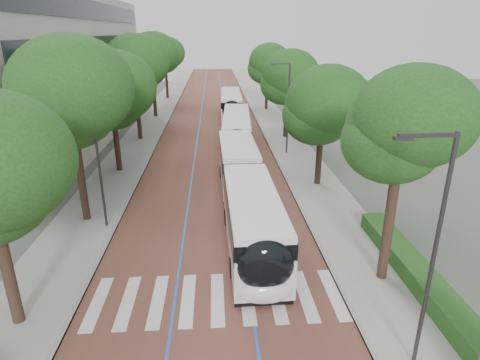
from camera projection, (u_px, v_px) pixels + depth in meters
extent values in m
plane|color=#51544C|center=(213.00, 315.00, 16.03)|extent=(160.00, 160.00, 0.00)
cube|color=brown|center=(213.00, 116.00, 53.43)|extent=(11.00, 140.00, 0.02)
cube|color=gray|center=(156.00, 116.00, 52.96)|extent=(4.00, 140.00, 0.12)
cube|color=gray|center=(268.00, 115.00, 53.86)|extent=(4.00, 140.00, 0.12)
cube|color=gray|center=(170.00, 116.00, 53.07)|extent=(0.20, 140.00, 0.14)
cube|color=gray|center=(254.00, 115.00, 53.75)|extent=(0.20, 140.00, 0.14)
cube|color=silver|center=(97.00, 303.00, 16.67)|extent=(0.55, 3.60, 0.01)
cube|color=silver|center=(128.00, 302.00, 16.75)|extent=(0.55, 3.60, 0.01)
cube|color=silver|center=(158.00, 301.00, 16.82)|extent=(0.55, 3.60, 0.01)
cube|color=silver|center=(188.00, 299.00, 16.90)|extent=(0.55, 3.60, 0.01)
cube|color=silver|center=(218.00, 298.00, 16.97)|extent=(0.55, 3.60, 0.01)
cube|color=silver|center=(247.00, 297.00, 17.05)|extent=(0.55, 3.60, 0.01)
cube|color=silver|center=(276.00, 296.00, 17.12)|extent=(0.55, 3.60, 0.01)
cube|color=silver|center=(305.00, 295.00, 17.20)|extent=(0.55, 3.60, 0.01)
cube|color=silver|center=(333.00, 294.00, 17.27)|extent=(0.55, 3.60, 0.01)
cube|color=blue|center=(201.00, 116.00, 53.33)|extent=(0.12, 126.00, 0.01)
cube|color=blue|center=(225.00, 116.00, 53.52)|extent=(0.12, 126.00, 0.01)
cube|color=beige|center=(8.00, 71.00, 38.59)|extent=(18.00, 40.00, 14.00)
cube|color=black|center=(109.00, 111.00, 40.53)|extent=(0.12, 38.00, 1.60)
cube|color=black|center=(105.00, 79.00, 39.42)|extent=(0.12, 38.00, 1.60)
cube|color=black|center=(101.00, 45.00, 38.30)|extent=(0.12, 38.00, 1.60)
cube|color=black|center=(97.00, 11.00, 37.25)|extent=(0.12, 38.00, 1.60)
cube|color=#1D4618|center=(435.00, 295.00, 16.40)|extent=(1.20, 14.00, 0.80)
cylinder|color=#302F32|center=(433.00, 260.00, 12.20)|extent=(0.14, 0.14, 8.00)
cube|color=#302F32|center=(429.00, 135.00, 10.78)|extent=(1.70, 0.12, 0.12)
cube|color=#302F32|center=(403.00, 138.00, 10.77)|extent=(0.50, 0.20, 0.10)
cylinder|color=#302F32|center=(288.00, 109.00, 35.57)|extent=(0.14, 0.14, 8.00)
cube|color=#302F32|center=(281.00, 64.00, 34.16)|extent=(1.70, 0.12, 0.12)
cube|color=#302F32|center=(273.00, 65.00, 34.14)|extent=(0.50, 0.20, 0.10)
cylinder|color=#302F32|center=(98.00, 159.00, 21.70)|extent=(0.14, 0.14, 8.00)
cylinder|color=black|center=(9.00, 276.00, 14.83)|extent=(0.44, 0.44, 4.30)
cylinder|color=black|center=(81.00, 180.00, 23.10)|extent=(0.44, 0.44, 5.15)
ellipsoid|color=#184416|center=(69.00, 98.00, 21.46)|extent=(6.47, 6.47, 5.50)
cylinder|color=black|center=(117.00, 145.00, 31.65)|extent=(0.44, 0.44, 4.37)
ellipsoid|color=#184416|center=(111.00, 94.00, 30.26)|extent=(6.36, 6.36, 5.41)
cylinder|color=black|center=(138.00, 115.00, 40.87)|extent=(0.44, 0.44, 5.12)
ellipsoid|color=#184416|center=(134.00, 68.00, 39.24)|extent=(6.36, 6.36, 5.41)
cylinder|color=black|center=(154.00, 97.00, 52.06)|extent=(0.44, 0.44, 5.27)
ellipsoid|color=#184416|center=(152.00, 58.00, 50.38)|extent=(6.22, 6.22, 5.29)
cylinder|color=black|center=(167.00, 84.00, 66.17)|extent=(0.44, 0.44, 4.78)
ellipsoid|color=#184416|center=(165.00, 57.00, 64.65)|extent=(5.92, 5.92, 5.03)
cylinder|color=black|center=(388.00, 231.00, 17.50)|extent=(0.44, 0.44, 4.93)
ellipsoid|color=#184416|center=(402.00, 130.00, 15.94)|extent=(4.77, 4.77, 4.06)
cylinder|color=black|center=(319.00, 159.00, 28.89)|extent=(0.44, 0.44, 3.97)
ellipsoid|color=#184416|center=(322.00, 109.00, 27.63)|extent=(5.76, 5.76, 4.90)
cylinder|color=black|center=(286.00, 118.00, 41.93)|extent=(0.44, 0.44, 4.27)
ellipsoid|color=#184416|center=(287.00, 80.00, 40.57)|extent=(5.74, 5.74, 4.87)
cylinder|color=black|center=(267.00, 94.00, 56.87)|extent=(0.44, 0.44, 4.37)
ellipsoid|color=#184416|center=(267.00, 65.00, 55.48)|extent=(5.73, 5.73, 4.87)
cylinder|color=black|center=(243.00, 183.00, 24.88)|extent=(2.32, 0.94, 2.30)
cube|color=silver|center=(252.00, 229.00, 20.26)|extent=(2.66, 9.40, 1.82)
cube|color=black|center=(253.00, 208.00, 19.87)|extent=(2.70, 9.22, 0.97)
cube|color=white|center=(253.00, 196.00, 19.64)|extent=(2.61, 9.21, 0.31)
cube|color=black|center=(252.00, 248.00, 20.64)|extent=(2.61, 9.03, 0.35)
cube|color=silver|center=(238.00, 169.00, 29.09)|extent=(2.63, 7.78, 1.82)
cube|color=black|center=(238.00, 154.00, 28.69)|extent=(2.67, 7.63, 0.97)
cube|color=white|center=(238.00, 145.00, 28.47)|extent=(2.58, 7.63, 0.31)
cube|color=black|center=(238.00, 183.00, 29.47)|extent=(2.58, 7.47, 0.35)
ellipsoid|color=black|center=(265.00, 265.00, 15.78)|extent=(2.37, 1.14, 2.28)
ellipsoid|color=silver|center=(265.00, 290.00, 16.13)|extent=(2.37, 1.04, 1.14)
cylinder|color=black|center=(233.00, 268.00, 18.32)|extent=(0.32, 1.01, 1.00)
cylinder|color=black|center=(282.00, 265.00, 18.49)|extent=(0.32, 1.01, 1.00)
cylinder|color=black|center=(222.00, 171.00, 30.83)|extent=(0.32, 1.01, 1.00)
cylinder|color=black|center=(251.00, 171.00, 31.00)|extent=(0.32, 1.01, 1.00)
cylinder|color=black|center=(227.00, 217.00, 23.32)|extent=(0.32, 1.01, 1.00)
cylinder|color=black|center=(266.00, 215.00, 23.49)|extent=(0.32, 1.01, 1.00)
cube|color=silver|center=(236.00, 134.00, 38.76)|extent=(3.17, 12.12, 1.82)
cube|color=black|center=(236.00, 123.00, 38.36)|extent=(3.20, 11.88, 0.97)
cube|color=white|center=(236.00, 116.00, 38.13)|extent=(3.11, 11.88, 0.31)
cube|color=black|center=(237.00, 145.00, 39.14)|extent=(3.09, 11.64, 0.35)
ellipsoid|color=black|center=(236.00, 143.00, 33.02)|extent=(2.41, 1.23, 2.28)
ellipsoid|color=silver|center=(236.00, 156.00, 33.37)|extent=(2.40, 1.13, 1.14)
cylinder|color=black|center=(224.00, 152.00, 35.64)|extent=(0.36, 1.02, 1.00)
cylinder|color=black|center=(249.00, 152.00, 35.66)|extent=(0.36, 1.02, 1.00)
cylinder|color=black|center=(226.00, 133.00, 42.57)|extent=(0.36, 1.02, 1.00)
cylinder|color=black|center=(247.00, 133.00, 42.59)|extent=(0.36, 1.02, 1.00)
cube|color=silver|center=(231.00, 108.00, 52.16)|extent=(2.82, 12.06, 1.82)
cube|color=black|center=(231.00, 99.00, 51.76)|extent=(2.85, 11.82, 0.97)
cube|color=white|center=(231.00, 94.00, 51.53)|extent=(2.76, 11.82, 0.31)
cube|color=black|center=(231.00, 116.00, 52.54)|extent=(2.76, 11.58, 0.35)
ellipsoid|color=black|center=(232.00, 110.00, 46.42)|extent=(2.38, 1.16, 2.28)
ellipsoid|color=silver|center=(232.00, 120.00, 46.77)|extent=(2.38, 1.06, 1.14)
cylinder|color=black|center=(222.00, 119.00, 49.01)|extent=(0.33, 1.01, 1.00)
cylinder|color=black|center=(241.00, 119.00, 49.09)|extent=(0.33, 1.01, 1.00)
cylinder|color=black|center=(223.00, 108.00, 55.94)|extent=(0.33, 1.01, 1.00)
cylinder|color=black|center=(239.00, 108.00, 56.02)|extent=(0.33, 1.01, 1.00)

